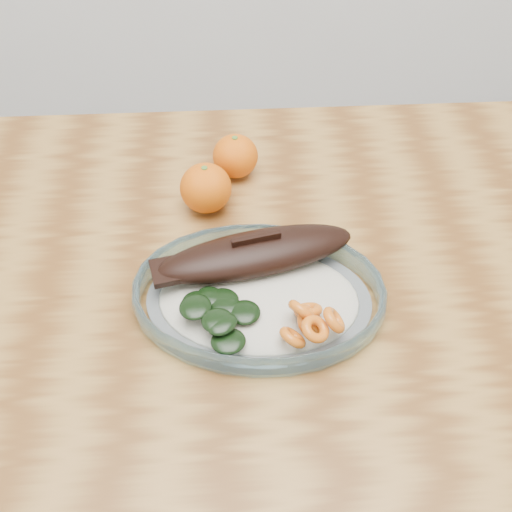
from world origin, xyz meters
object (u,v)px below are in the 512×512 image
orange_right (235,156)px  plated_meal (259,292)px  dining_table (222,343)px  orange_left (206,188)px

orange_right → plated_meal: bearing=-85.6°
dining_table → orange_right: (0.03, 0.23, 0.13)m
dining_table → orange_right: orange_right is taller
plated_meal → orange_left: 0.19m
dining_table → orange_left: size_ratio=17.23×
dining_table → plated_meal: bearing=-19.2°
orange_left → orange_right: bearing=59.8°
dining_table → plated_meal: (0.05, -0.02, 0.12)m
orange_right → orange_left: bearing=-120.2°
plated_meal → orange_right: 0.25m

